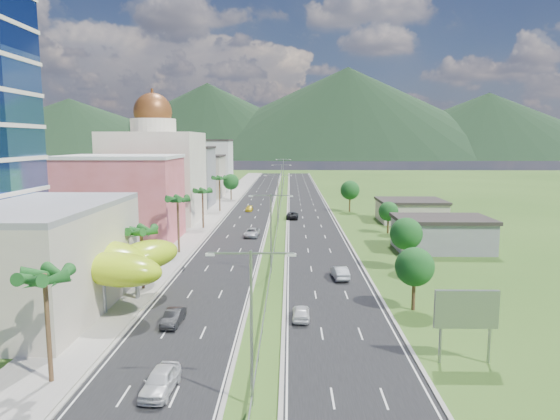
{
  "coord_description": "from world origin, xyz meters",
  "views": [
    {
      "loc": [
        2.58,
        -57.35,
        18.24
      ],
      "look_at": [
        1.0,
        22.89,
        7.0
      ],
      "focal_mm": 32.0,
      "sensor_mm": 36.0,
      "label": 1
    }
  ],
  "objects": [
    {
      "name": "midrise_grey",
      "position": [
        -27.0,
        80.0,
        8.0
      ],
      "size": [
        16.0,
        15.0,
        16.0
      ],
      "primitive_type": "cube",
      "color": "gray",
      "rests_on": "ground"
    },
    {
      "name": "road_left",
      "position": [
        -7.5,
        90.0,
        0.02
      ],
      "size": [
        11.0,
        260.0,
        0.04
      ],
      "primitive_type": "cube",
      "color": "black",
      "rests_on": "ground"
    },
    {
      "name": "median_guardrail",
      "position": [
        0.0,
        71.99,
        0.62
      ],
      "size": [
        0.1,
        216.06,
        0.76
      ],
      "color": "gray",
      "rests_on": "ground"
    },
    {
      "name": "leafy_tree_lfar",
      "position": [
        -15.5,
        95.0,
        5.58
      ],
      "size": [
        4.9,
        4.9,
        8.05
      ],
      "color": "#47301C",
      "rests_on": "ground"
    },
    {
      "name": "sidewalk_left",
      "position": [
        -17.0,
        90.0,
        0.06
      ],
      "size": [
        7.0,
        260.0,
        0.12
      ],
      "primitive_type": "cube",
      "color": "gray",
      "rests_on": "ground"
    },
    {
      "name": "pink_shophouse",
      "position": [
        -28.0,
        32.0,
        7.5
      ],
      "size": [
        20.0,
        15.0,
        15.0
      ],
      "primitive_type": "cube",
      "color": "#C65251",
      "rests_on": "ground"
    },
    {
      "name": "shed_far",
      "position": [
        30.0,
        55.0,
        2.2
      ],
      "size": [
        14.0,
        12.0,
        4.4
      ],
      "primitive_type": "cube",
      "color": "#B0A390",
      "rests_on": "ground"
    },
    {
      "name": "palm_tree_d",
      "position": [
        -15.5,
        45.0,
        7.54
      ],
      "size": [
        3.6,
        3.6,
        8.6
      ],
      "color": "#47301C",
      "rests_on": "ground"
    },
    {
      "name": "lime_canopy",
      "position": [
        -20.0,
        -4.0,
        4.99
      ],
      "size": [
        18.0,
        15.0,
        7.4
      ],
      "color": "#A6CD14",
      "rests_on": "ground"
    },
    {
      "name": "car_silver_right",
      "position": [
        9.25,
        7.11,
        0.87
      ],
      "size": [
        2.29,
        5.18,
        1.65
      ],
      "primitive_type": "imported",
      "rotation": [
        0.0,
        0.0,
        3.25
      ],
      "color": "#A4A8AC",
      "rests_on": "road_right"
    },
    {
      "name": "car_white_near_right",
      "position": [
        3.77,
        -8.23,
        0.78
      ],
      "size": [
        1.84,
        4.38,
        1.48
      ],
      "primitive_type": "imported",
      "rotation": [
        0.0,
        0.0,
        3.12
      ],
      "color": "silver",
      "rests_on": "road_right"
    },
    {
      "name": "car_dark_left",
      "position": [
        -8.99,
        -9.91,
        0.79
      ],
      "size": [
        1.79,
        4.59,
        1.49
      ],
      "primitive_type": "imported",
      "rotation": [
        0.0,
        0.0,
        -0.05
      ],
      "color": "black",
      "rests_on": "road_left"
    },
    {
      "name": "leafy_tree_ra",
      "position": [
        16.0,
        -5.0,
        4.78
      ],
      "size": [
        4.2,
        4.2,
        6.9
      ],
      "color": "#47301C",
      "rests_on": "ground"
    },
    {
      "name": "billboard",
      "position": [
        17.0,
        -18.0,
        4.42
      ],
      "size": [
        5.2,
        0.35,
        6.2
      ],
      "color": "gray",
      "rests_on": "ground"
    },
    {
      "name": "streetlight_median_d",
      "position": [
        0.0,
        95.0,
        6.75
      ],
      "size": [
        6.04,
        0.25,
        11.0
      ],
      "color": "gray",
      "rests_on": "ground"
    },
    {
      "name": "streetlight_median_a",
      "position": [
        0.0,
        -25.0,
        6.75
      ],
      "size": [
        6.04,
        0.25,
        11.0
      ],
      "color": "gray",
      "rests_on": "ground"
    },
    {
      "name": "midrise_beige",
      "position": [
        -27.0,
        102.0,
        6.5
      ],
      "size": [
        16.0,
        15.0,
        13.0
      ],
      "primitive_type": "cube",
      "color": "#B0A390",
      "rests_on": "ground"
    },
    {
      "name": "shed_near",
      "position": [
        28.0,
        25.0,
        2.5
      ],
      "size": [
        15.0,
        10.0,
        5.0
      ],
      "primitive_type": "cube",
      "color": "gray",
      "rests_on": "ground"
    },
    {
      "name": "streetlight_median_e",
      "position": [
        0.0,
        140.0,
        6.75
      ],
      "size": [
        6.04,
        0.25,
        11.0
      ],
      "color": "gray",
      "rests_on": "ground"
    },
    {
      "name": "ground",
      "position": [
        0.0,
        0.0,
        0.0
      ],
      "size": [
        500.0,
        500.0,
        0.0
      ],
      "primitive_type": "plane",
      "color": "#2D5119",
      "rests_on": "ground"
    },
    {
      "name": "domed_building",
      "position": [
        -28.0,
        55.0,
        11.35
      ],
      "size": [
        20.0,
        20.0,
        28.7
      ],
      "color": "beige",
      "rests_on": "ground"
    },
    {
      "name": "road_right",
      "position": [
        7.5,
        90.0,
        0.02
      ],
      "size": [
        11.0,
        260.0,
        0.04
      ],
      "primitive_type": "cube",
      "color": "black",
      "rests_on": "ground"
    },
    {
      "name": "car_dark_far_right",
      "position": [
        3.2,
        57.94,
        0.85
      ],
      "size": [
        2.95,
        5.95,
        1.62
      ],
      "primitive_type": "imported",
      "rotation": [
        0.0,
        0.0,
        3.1
      ],
      "color": "black",
      "rests_on": "road_right"
    },
    {
      "name": "motorcycle",
      "position": [
        -12.3,
        10.48,
        0.58
      ],
      "size": [
        0.58,
        1.72,
        1.08
      ],
      "primitive_type": "imported",
      "rotation": [
        0.0,
        0.0,
        0.04
      ],
      "color": "black",
      "rests_on": "road_left"
    },
    {
      "name": "car_silver_mid_left",
      "position": [
        -4.59,
        35.85,
        0.83
      ],
      "size": [
        2.98,
        5.82,
        1.57
      ],
      "primitive_type": "imported",
      "rotation": [
        0.0,
        0.0,
        -0.07
      ],
      "color": "#A8ABB0",
      "rests_on": "road_left"
    },
    {
      "name": "leafy_tree_rd",
      "position": [
        18.0,
        70.0,
        5.58
      ],
      "size": [
        4.9,
        4.9,
        8.05
      ],
      "color": "#47301C",
      "rests_on": "ground"
    },
    {
      "name": "palm_tree_a",
      "position": [
        -15.5,
        -22.0,
        8.02
      ],
      "size": [
        3.6,
        3.6,
        9.1
      ],
      "color": "#47301C",
      "rests_on": "ground"
    },
    {
      "name": "palm_tree_c",
      "position": [
        -15.5,
        22.0,
        8.5
      ],
      "size": [
        3.6,
        3.6,
        9.6
      ],
      "color": "#47301C",
      "rests_on": "ground"
    },
    {
      "name": "mountain_ridge",
      "position": [
        60.0,
        450.0,
        0.0
      ],
      "size": [
        860.0,
        140.0,
        90.0
      ],
      "primitive_type": null,
      "color": "black",
      "rests_on": "ground"
    },
    {
      "name": "streetlight_median_c",
      "position": [
        0.0,
        50.0,
        6.75
      ],
      "size": [
        6.04,
        0.25,
        11.0
      ],
      "color": "gray",
      "rests_on": "ground"
    },
    {
      "name": "leafy_tree_rc",
      "position": [
        22.0,
        40.0,
        4.37
      ],
      "size": [
        3.85,
        3.85,
        6.33
      ],
      "color": "#47301C",
      "rests_on": "ground"
    },
    {
      "name": "midrise_white",
      "position": [
        -27.0,
        125.0,
        9.0
      ],
      "size": [
        16.0,
        15.0,
        18.0
      ],
      "primitive_type": "cube",
      "color": "silver",
      "rests_on": "ground"
    },
    {
      "name": "leafy_tree_rb",
      "position": [
        19.0,
        12.0,
        5.18
      ],
      "size": [
        4.55,
        4.55,
        7.47
      ],
      "color": "#47301C",
      "rests_on": "ground"
    },
    {
      "name": "car_white_near_left",
      "position": [
        -6.8,
        -23.34,
        0.9
      ],
      "size": [
        2.34,
        5.18,
        1.72
      ],
      "primitive_type": "imported",
      "rotation": [
        0.0,
        0.0,
        -0.06
      ],
      "color": "silver",
      "rests_on": "road_left"
    },
    {
      "name": "streetlight_median_b",
      "position": [
        0.0,
        10.0,
        6.75
      ],
      "size": [
        6.04,
        0.25,
        11.0
      ],
      "color": "gray",
      "rests_on": "ground"
    },
    {
      "name": "palm_tree_e",
      "position": [
        -15.5,
        70.0,
        8.31
      ],
      "size": [
        3.6,
        3.6,
        9.4
      ],
      "color": "#47301C",
      "rests_on": "ground"
    },
    {
      "name": "car_yellow_far_left",
      "position": [
        -7.93,
        70.33,
        0.67
      ],
      "size": [
        1.84,
        4.4,
        1.27
      ],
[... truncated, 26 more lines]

